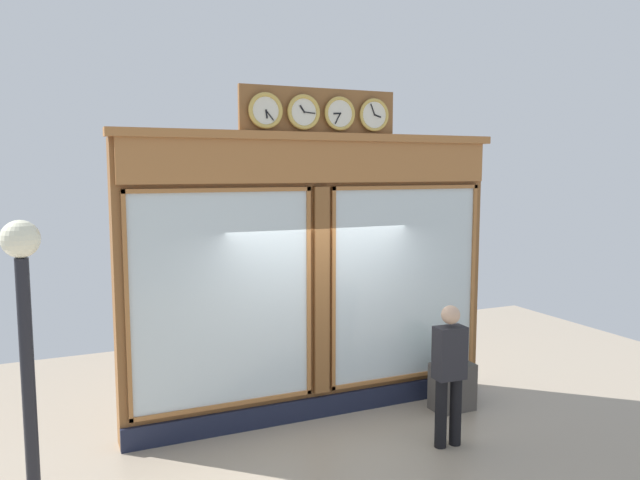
{
  "coord_description": "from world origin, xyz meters",
  "views": [
    {
      "loc": [
        3.21,
        7.16,
        3.25
      ],
      "look_at": [
        0.0,
        0.0,
        2.35
      ],
      "focal_mm": 34.7,
      "sensor_mm": 36.0,
      "label": 1
    }
  ],
  "objects": [
    {
      "name": "pedestrian",
      "position": [
        -1.02,
        1.41,
        0.93
      ],
      "size": [
        0.37,
        0.24,
        1.69
      ],
      "color": "black",
      "rests_on": "ground_plane"
    },
    {
      "name": "street_lamp",
      "position": [
        3.38,
        2.19,
        1.96
      ],
      "size": [
        0.28,
        0.28,
        2.89
      ],
      "color": "black",
      "rests_on": "ground_plane"
    },
    {
      "name": "shop_facade",
      "position": [
        0.0,
        -0.13,
        1.89
      ],
      "size": [
        5.16,
        0.42,
        4.26
      ],
      "color": "brown",
      "rests_on": "ground_plane"
    },
    {
      "name": "planter_shrub",
      "position": [
        -1.74,
        0.51,
        0.83
      ],
      "size": [
        0.38,
        0.38,
        0.38
      ],
      "primitive_type": "sphere",
      "color": "#285623",
      "rests_on": "planter_box"
    },
    {
      "name": "planter_box",
      "position": [
        -1.74,
        0.51,
        0.32
      ],
      "size": [
        0.56,
        0.36,
        0.64
      ],
      "primitive_type": "cube",
      "color": "#4C4742",
      "rests_on": "ground_plane"
    }
  ]
}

